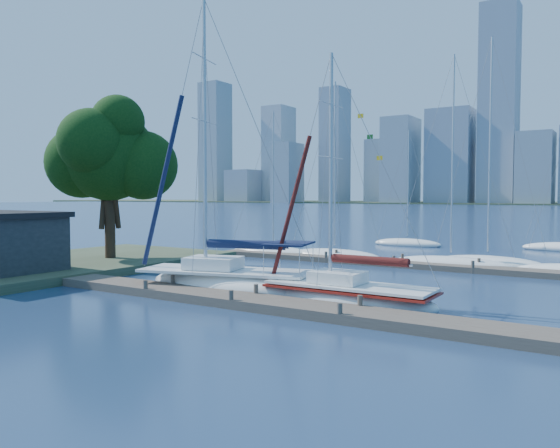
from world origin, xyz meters
The scene contains 12 objects.
ground centered at (0.00, 0.00, 0.00)m, with size 700.00×700.00×0.00m, color #17294A.
near_dock centered at (0.00, 0.00, 0.20)m, with size 26.00×2.00×0.40m, color #4A4036.
far_dock centered at (2.00, 16.00, 0.18)m, with size 30.00×1.80×0.36m, color #4A4036.
shore centered at (-17.00, 3.00, 0.25)m, with size 12.00×22.00×0.50m, color #38472D.
tree centered at (-15.73, 6.16, 7.58)m, with size 8.50×7.75×11.27m.
sailboat_navy centered at (-2.84, 2.32, 1.13)m, with size 9.59×5.17×14.98m.
sailboat_maroon centered at (3.78, 2.45, 0.90)m, with size 7.85×2.60×11.38m.
bg_boat_0 centered at (-9.82, 17.34, 0.24)m, with size 7.93×2.56×11.63m.
bg_boat_1 centered at (-4.54, 17.58, 0.27)m, with size 7.50×2.48×13.44m.
bg_boat_2 centered at (4.10, 17.37, 0.27)m, with size 8.02×2.66×14.17m.
bg_boat_3 centered at (6.13, 18.75, 0.29)m, with size 7.58×3.36×15.30m.
bg_boat_6 centered at (-3.56, 30.82, 0.24)m, with size 6.70×3.23×11.13m.
Camera 1 is at (13.76, -18.73, 4.72)m, focal length 35.00 mm.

